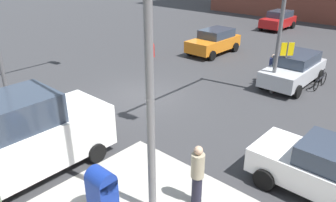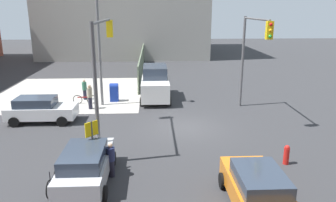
{
  "view_description": "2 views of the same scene",
  "coord_description": "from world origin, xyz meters",
  "px_view_note": "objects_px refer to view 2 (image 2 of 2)",
  "views": [
    {
      "loc": [
        10.0,
        10.67,
        6.27
      ],
      "look_at": [
        1.69,
        3.19,
        1.24
      ],
      "focal_mm": 35.0,
      "sensor_mm": 36.0,
      "label": 1
    },
    {
      "loc": [
        -18.67,
        1.95,
        7.02
      ],
      "look_at": [
        1.43,
        1.02,
        1.31
      ],
      "focal_mm": 35.0,
      "sensor_mm": 36.0,
      "label": 2
    }
  ],
  "objects_px": {
    "mailbox_blue": "(114,92)",
    "coupe_orange": "(257,188)",
    "bicycle_leaning_on_fence": "(85,99)",
    "van_white_delivery": "(155,83)",
    "traffic_signal_nw_corner": "(102,57)",
    "pedestrian_walking_north": "(90,96)",
    "sedan_silver": "(86,164)",
    "bicycle_at_crosswalk": "(53,182)",
    "street_lamp_corner": "(104,42)",
    "traffic_signal_se_corner": "(252,47)",
    "sedan_white": "(41,109)",
    "pedestrian_crossing": "(85,89)",
    "fire_hydrant": "(286,154)",
    "pedestrian_waiting": "(111,159)"
  },
  "relations": [
    {
      "from": "traffic_signal_se_corner",
      "to": "bicycle_at_crosswalk",
      "type": "distance_m",
      "value": 14.64
    },
    {
      "from": "mailbox_blue",
      "to": "fire_hydrant",
      "type": "bearing_deg",
      "value": -140.6
    },
    {
      "from": "fire_hydrant",
      "to": "sedan_white",
      "type": "relative_size",
      "value": 0.22
    },
    {
      "from": "sedan_silver",
      "to": "pedestrian_walking_north",
      "type": "height_order",
      "value": "pedestrian_walking_north"
    },
    {
      "from": "sedan_white",
      "to": "bicycle_leaning_on_fence",
      "type": "height_order",
      "value": "sedan_white"
    },
    {
      "from": "pedestrian_crossing",
      "to": "bicycle_at_crosswalk",
      "type": "height_order",
      "value": "pedestrian_crossing"
    },
    {
      "from": "fire_hydrant",
      "to": "van_white_delivery",
      "type": "bearing_deg",
      "value": 27.05
    },
    {
      "from": "sedan_silver",
      "to": "van_white_delivery",
      "type": "relative_size",
      "value": 0.82
    },
    {
      "from": "bicycle_leaning_on_fence",
      "to": "pedestrian_walking_north",
      "type": "bearing_deg",
      "value": -153.54
    },
    {
      "from": "van_white_delivery",
      "to": "pedestrian_walking_north",
      "type": "height_order",
      "value": "van_white_delivery"
    },
    {
      "from": "traffic_signal_se_corner",
      "to": "pedestrian_walking_north",
      "type": "bearing_deg",
      "value": 80.99
    },
    {
      "from": "sedan_white",
      "to": "pedestrian_crossing",
      "type": "xyz_separation_m",
      "value": [
        5.29,
        -1.73,
        -0.01
      ]
    },
    {
      "from": "mailbox_blue",
      "to": "pedestrian_walking_north",
      "type": "bearing_deg",
      "value": 143.13
    },
    {
      "from": "mailbox_blue",
      "to": "bicycle_at_crosswalk",
      "type": "relative_size",
      "value": 0.82
    },
    {
      "from": "sedan_silver",
      "to": "pedestrian_walking_north",
      "type": "xyz_separation_m",
      "value": [
        10.52,
        1.74,
        0.1
      ]
    },
    {
      "from": "fire_hydrant",
      "to": "pedestrian_waiting",
      "type": "xyz_separation_m",
      "value": [
        -0.8,
        8.0,
        0.31
      ]
    },
    {
      "from": "bicycle_leaning_on_fence",
      "to": "mailbox_blue",
      "type": "bearing_deg",
      "value": -74.72
    },
    {
      "from": "mailbox_blue",
      "to": "coupe_orange",
      "type": "distance_m",
      "value": 16.11
    },
    {
      "from": "traffic_signal_nw_corner",
      "to": "sedan_white",
      "type": "relative_size",
      "value": 1.53
    },
    {
      "from": "pedestrian_crossing",
      "to": "bicycle_at_crosswalk",
      "type": "distance_m",
      "value": 13.68
    },
    {
      "from": "bicycle_at_crosswalk",
      "to": "mailbox_blue",
      "type": "bearing_deg",
      "value": -4.4
    },
    {
      "from": "bicycle_leaning_on_fence",
      "to": "bicycle_at_crosswalk",
      "type": "distance_m",
      "value": 12.46
    },
    {
      "from": "traffic_signal_nw_corner",
      "to": "van_white_delivery",
      "type": "height_order",
      "value": "traffic_signal_nw_corner"
    },
    {
      "from": "fire_hydrant",
      "to": "pedestrian_crossing",
      "type": "height_order",
      "value": "pedestrian_crossing"
    },
    {
      "from": "traffic_signal_nw_corner",
      "to": "bicycle_leaning_on_fence",
      "type": "relative_size",
      "value": 3.71
    },
    {
      "from": "fire_hydrant",
      "to": "bicycle_at_crosswalk",
      "type": "relative_size",
      "value": 0.54
    },
    {
      "from": "coupe_orange",
      "to": "pedestrian_walking_north",
      "type": "relative_size",
      "value": 2.27
    },
    {
      "from": "pedestrian_walking_north",
      "to": "pedestrian_waiting",
      "type": "bearing_deg",
      "value": 0.87
    },
    {
      "from": "traffic_signal_nw_corner",
      "to": "coupe_orange",
      "type": "bearing_deg",
      "value": -135.63
    },
    {
      "from": "fire_hydrant",
      "to": "coupe_orange",
      "type": "height_order",
      "value": "coupe_orange"
    },
    {
      "from": "pedestrian_waiting",
      "to": "bicycle_at_crosswalk",
      "type": "xyz_separation_m",
      "value": [
        -1.0,
        2.2,
        -0.45
      ]
    },
    {
      "from": "traffic_signal_se_corner",
      "to": "pedestrian_crossing",
      "type": "relative_size",
      "value": 4.01
    },
    {
      "from": "traffic_signal_se_corner",
      "to": "sedan_white",
      "type": "height_order",
      "value": "traffic_signal_se_corner"
    },
    {
      "from": "traffic_signal_se_corner",
      "to": "fire_hydrant",
      "type": "distance_m",
      "value": 8.53
    },
    {
      "from": "sedan_silver",
      "to": "bicycle_at_crosswalk",
      "type": "distance_m",
      "value": 1.42
    },
    {
      "from": "traffic_signal_nw_corner",
      "to": "pedestrian_walking_north",
      "type": "relative_size",
      "value": 3.6
    },
    {
      "from": "street_lamp_corner",
      "to": "sedan_white",
      "type": "bearing_deg",
      "value": 134.76
    },
    {
      "from": "mailbox_blue",
      "to": "traffic_signal_nw_corner",
      "type": "bearing_deg",
      "value": -176.56
    },
    {
      "from": "bicycle_leaning_on_fence",
      "to": "street_lamp_corner",
      "type": "bearing_deg",
      "value": -103.41
    },
    {
      "from": "van_white_delivery",
      "to": "pedestrian_crossing",
      "type": "bearing_deg",
      "value": 89.47
    },
    {
      "from": "traffic_signal_nw_corner",
      "to": "pedestrian_walking_north",
      "type": "height_order",
      "value": "traffic_signal_nw_corner"
    },
    {
      "from": "street_lamp_corner",
      "to": "pedestrian_walking_north",
      "type": "bearing_deg",
      "value": 132.49
    },
    {
      "from": "traffic_signal_nw_corner",
      "to": "pedestrian_waiting",
      "type": "height_order",
      "value": "traffic_signal_nw_corner"
    },
    {
      "from": "pedestrian_crossing",
      "to": "street_lamp_corner",
      "type": "bearing_deg",
      "value": -132.45
    },
    {
      "from": "van_white_delivery",
      "to": "pedestrian_walking_north",
      "type": "xyz_separation_m",
      "value": [
        -2.55,
        4.7,
        -0.33
      ]
    },
    {
      "from": "traffic_signal_nw_corner",
      "to": "pedestrian_waiting",
      "type": "xyz_separation_m",
      "value": [
        -3.69,
        -0.7,
        -3.88
      ]
    },
    {
      "from": "van_white_delivery",
      "to": "traffic_signal_nw_corner",
      "type": "bearing_deg",
      "value": 163.05
    },
    {
      "from": "fire_hydrant",
      "to": "sedan_white",
      "type": "xyz_separation_m",
      "value": [
        6.51,
        13.33,
        0.36
      ]
    },
    {
      "from": "pedestrian_walking_north",
      "to": "van_white_delivery",
      "type": "bearing_deg",
      "value": 104.22
    },
    {
      "from": "traffic_signal_nw_corner",
      "to": "bicycle_leaning_on_fence",
      "type": "height_order",
      "value": "traffic_signal_nw_corner"
    }
  ]
}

